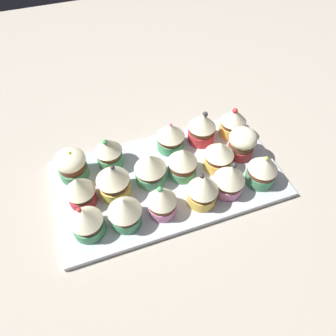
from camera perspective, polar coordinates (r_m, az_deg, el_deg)
ground_plane at (r=65.89cm, az=0.00°, el=-3.09°), size 180.00×180.00×3.00cm
baking_tray at (r=64.19cm, az=0.00°, el=-2.00°), size 45.43×24.56×1.20cm
cupcake_0 at (r=56.22cm, az=-14.62°, el=-9.37°), size 5.78×5.78×6.85cm
cupcake_1 at (r=55.49cm, az=-7.91°, el=-7.76°), size 6.08×6.08×7.13cm
cupcake_2 at (r=56.44cm, az=-1.11°, el=-5.96°), size 5.49×5.49×7.12cm
cupcake_3 at (r=57.45cm, az=6.38°, el=-3.78°), size 5.81×5.81×8.12cm
cupcake_4 at (r=60.05cm, az=11.14°, el=-1.90°), size 6.05×6.05×7.50cm
cupcake_5 at (r=62.94cm, az=16.87°, el=-0.16°), size 5.75×5.75×7.69cm
cupcake_6 at (r=59.57cm, az=-15.80°, el=-3.86°), size 5.63×5.63×7.18cm
cupcake_7 at (r=59.01cm, az=-9.90°, el=-2.57°), size 6.32×6.32×7.95cm
cupcake_8 at (r=60.57cm, az=-3.28°, el=0.02°), size 6.30×6.30×7.23cm
cupcake_9 at (r=61.24cm, az=2.83°, el=0.80°), size 5.89×5.89×7.26cm
cupcake_10 at (r=63.57cm, az=9.29°, el=2.39°), size 5.98×5.98×6.97cm
cupcake_11 at (r=66.82cm, az=13.34°, el=4.50°), size 5.81×5.81×6.81cm
cupcake_12 at (r=64.29cm, az=-17.18°, el=0.61°), size 6.11×6.11×6.82cm
cupcake_13 at (r=64.23cm, az=-10.76°, el=2.94°), size 5.55×5.55×7.56cm
cupcake_14 at (r=66.43cm, az=0.45°, el=5.83°), size 6.02×6.02×7.05cm
cupcake_15 at (r=68.30cm, az=6.19°, el=7.36°), size 5.97×5.97×7.72cm
cupcake_16 at (r=71.12cm, az=11.80°, el=8.25°), size 5.63×5.63×7.19cm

